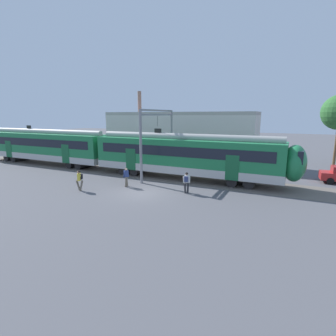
{
  "coord_description": "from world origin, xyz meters",
  "views": [
    {
      "loc": [
        10.39,
        -17.07,
        6.0
      ],
      "look_at": [
        1.01,
        2.57,
        1.6
      ],
      "focal_mm": 28.0,
      "sensor_mm": 36.0,
      "label": 1
    }
  ],
  "objects": [
    {
      "name": "catenary_gantry",
      "position": [
        -1.61,
        5.72,
        4.31
      ],
      "size": [
        0.24,
        6.64,
        6.53
      ],
      "color": "gray",
      "rests_on": "ground"
    },
    {
      "name": "background_building",
      "position": [
        -3.16,
        14.56,
        3.21
      ],
      "size": [
        19.6,
        5.0,
        9.2
      ],
      "color": "beige",
      "rests_on": "ground"
    },
    {
      "name": "track_bed",
      "position": [
        -9.88,
        5.72,
        0.01
      ],
      "size": [
        80.0,
        4.4,
        0.01
      ],
      "primitive_type": "cube",
      "color": "#605951",
      "rests_on": "ground"
    },
    {
      "name": "pedestrian_navy",
      "position": [
        -2.15,
        0.93,
        0.99
      ],
      "size": [
        0.54,
        0.67,
        1.67
      ],
      "color": "#6B6051",
      "rests_on": "ground"
    },
    {
      "name": "pedestrian_yellow",
      "position": [
        -4.84,
        -1.7,
        0.99
      ],
      "size": [
        0.71,
        0.5,
        1.67
      ],
      "color": "#6B6051",
      "rests_on": "ground"
    },
    {
      "name": "commuter_train",
      "position": [
        -7.4,
        5.72,
        2.25
      ],
      "size": [
        38.05,
        3.07,
        4.73
      ],
      "color": "#B7B7B2",
      "rests_on": "ground"
    },
    {
      "name": "ground_plane",
      "position": [
        0.0,
        0.0,
        0.0
      ],
      "size": [
        160.0,
        160.0,
        0.0
      ],
      "primitive_type": "plane",
      "color": "#515156"
    },
    {
      "name": "pedestrian_white",
      "position": [
        3.19,
        1.36,
        0.99
      ],
      "size": [
        0.54,
        0.69,
        1.67
      ],
      "color": "#28282D",
      "rests_on": "ground"
    }
  ]
}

